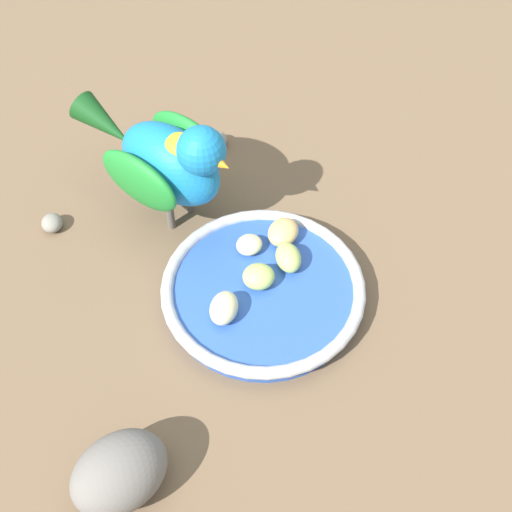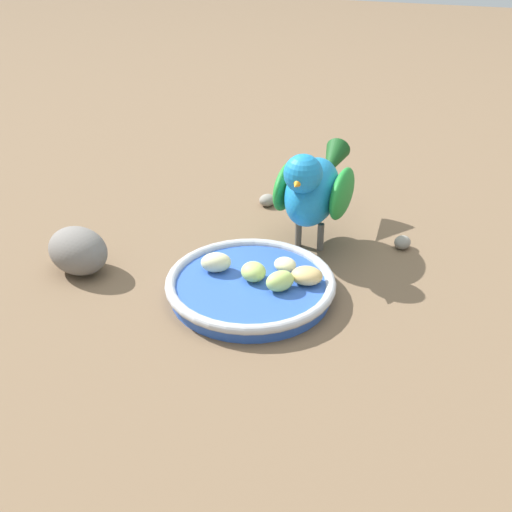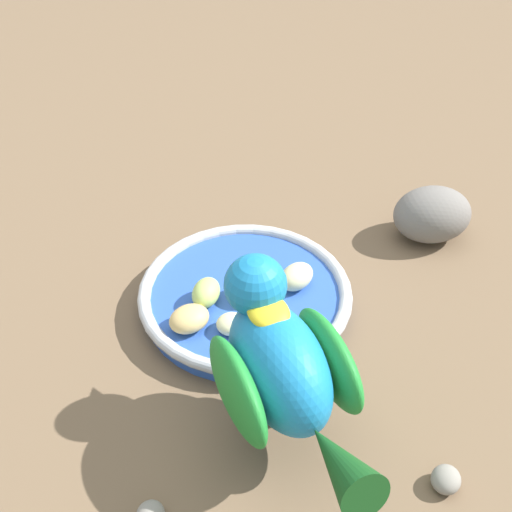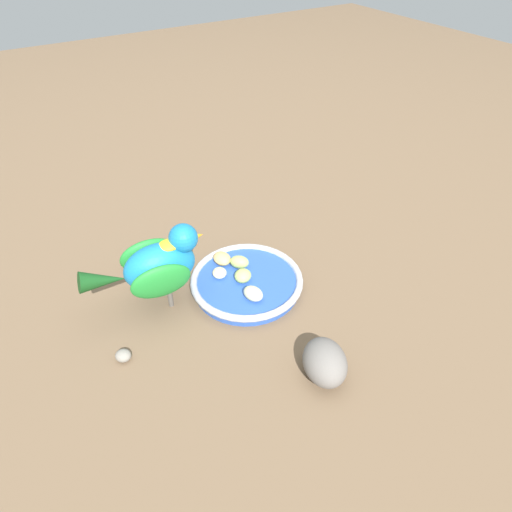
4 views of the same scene
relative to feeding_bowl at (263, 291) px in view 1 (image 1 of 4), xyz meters
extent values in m
plane|color=brown|center=(-0.01, 0.02, -0.01)|extent=(4.00, 4.00, 0.00)
cylinder|color=#2D56B7|center=(0.00, 0.00, 0.00)|extent=(0.20, 0.20, 0.02)
torus|color=#B7BABF|center=(0.00, 0.00, 0.01)|extent=(0.21, 0.21, 0.01)
ellipsoid|color=#B2CC66|center=(0.04, -0.01, 0.02)|extent=(0.04, 0.04, 0.02)
ellipsoid|color=#B2CC66|center=(0.00, 0.01, 0.02)|extent=(0.04, 0.04, 0.02)
ellipsoid|color=beige|center=(0.04, 0.04, 0.01)|extent=(0.04, 0.03, 0.02)
ellipsoid|color=beige|center=(-0.05, 0.02, 0.02)|extent=(0.05, 0.04, 0.02)
ellipsoid|color=tan|center=(0.07, 0.02, 0.02)|extent=(0.04, 0.04, 0.02)
cylinder|color=#59544C|center=(0.06, 0.14, 0.01)|extent=(0.01, 0.01, 0.04)
cylinder|color=#59544C|center=(0.03, 0.14, 0.01)|extent=(0.01, 0.01, 0.04)
ellipsoid|color=#197AB7|center=(0.05, 0.15, 0.07)|extent=(0.08, 0.13, 0.09)
ellipsoid|color=#1E7F2D|center=(0.09, 0.15, 0.07)|extent=(0.03, 0.10, 0.06)
ellipsoid|color=#1E7F2D|center=(0.01, 0.16, 0.07)|extent=(0.03, 0.10, 0.06)
cone|color=#144719|center=(0.06, 0.24, 0.07)|extent=(0.04, 0.08, 0.05)
sphere|color=#197AB7|center=(0.04, 0.10, 0.11)|extent=(0.06, 0.06, 0.05)
cone|color=orange|center=(0.04, 0.07, 0.11)|extent=(0.02, 0.02, 0.02)
ellipsoid|color=yellow|center=(0.05, 0.12, 0.11)|extent=(0.04, 0.04, 0.01)
ellipsoid|color=slate|center=(-0.23, 0.00, 0.02)|extent=(0.10, 0.09, 0.06)
ellipsoid|color=gray|center=(-0.04, 0.25, 0.00)|extent=(0.04, 0.03, 0.02)
ellipsoid|color=gray|center=(0.17, 0.17, 0.00)|extent=(0.03, 0.03, 0.02)
camera|label=1|loc=(-0.35, -0.21, 0.57)|focal=47.35mm
camera|label=2|loc=(0.19, -0.71, 0.47)|focal=49.33mm
camera|label=3|loc=(0.25, 0.47, 0.50)|focal=51.47mm
camera|label=4|loc=(-0.54, 0.31, 0.58)|focal=31.60mm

